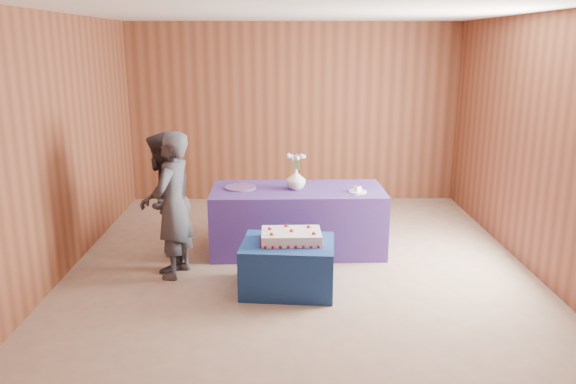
{
  "coord_description": "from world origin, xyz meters",
  "views": [
    {
      "loc": [
        -0.2,
        -5.56,
        2.4
      ],
      "look_at": [
        -0.13,
        0.1,
        0.88
      ],
      "focal_mm": 35.0,
      "sensor_mm": 36.0,
      "label": 1
    }
  ],
  "objects_px": {
    "cake_table": "(288,266)",
    "sheet_cake": "(291,236)",
    "guest_left": "(173,205)",
    "vase": "(296,179)",
    "guest_right": "(164,202)",
    "serving_table": "(297,220)"
  },
  "relations": [
    {
      "from": "cake_table",
      "to": "guest_right",
      "type": "distance_m",
      "value": 1.53
    },
    {
      "from": "vase",
      "to": "guest_left",
      "type": "bearing_deg",
      "value": -150.36
    },
    {
      "from": "cake_table",
      "to": "sheet_cake",
      "type": "distance_m",
      "value": 0.31
    },
    {
      "from": "sheet_cake",
      "to": "guest_right",
      "type": "height_order",
      "value": "guest_right"
    },
    {
      "from": "cake_table",
      "to": "guest_right",
      "type": "relative_size",
      "value": 0.6
    },
    {
      "from": "sheet_cake",
      "to": "vase",
      "type": "height_order",
      "value": "vase"
    },
    {
      "from": "sheet_cake",
      "to": "vase",
      "type": "relative_size",
      "value": 2.62
    },
    {
      "from": "sheet_cake",
      "to": "guest_right",
      "type": "bearing_deg",
      "value": 156.36
    },
    {
      "from": "cake_table",
      "to": "vase",
      "type": "height_order",
      "value": "vase"
    },
    {
      "from": "cake_table",
      "to": "serving_table",
      "type": "bearing_deg",
      "value": 88.99
    },
    {
      "from": "sheet_cake",
      "to": "serving_table",
      "type": "bearing_deg",
      "value": 84.13
    },
    {
      "from": "vase",
      "to": "guest_right",
      "type": "height_order",
      "value": "guest_right"
    },
    {
      "from": "sheet_cake",
      "to": "cake_table",
      "type": "bearing_deg",
      "value": -148.5
    },
    {
      "from": "vase",
      "to": "cake_table",
      "type": "bearing_deg",
      "value": -95.41
    },
    {
      "from": "vase",
      "to": "guest_right",
      "type": "distance_m",
      "value": 1.52
    },
    {
      "from": "cake_table",
      "to": "guest_left",
      "type": "distance_m",
      "value": 1.34
    },
    {
      "from": "cake_table",
      "to": "vase",
      "type": "distance_m",
      "value": 1.27
    },
    {
      "from": "sheet_cake",
      "to": "guest_right",
      "type": "xyz_separation_m",
      "value": [
        -1.35,
        0.56,
        0.19
      ]
    },
    {
      "from": "cake_table",
      "to": "vase",
      "type": "xyz_separation_m",
      "value": [
        0.1,
        1.11,
        0.62
      ]
    },
    {
      "from": "sheet_cake",
      "to": "guest_left",
      "type": "relative_size",
      "value": 0.4
    },
    {
      "from": "guest_left",
      "to": "guest_right",
      "type": "xyz_separation_m",
      "value": [
        -0.14,
        0.21,
        -0.02
      ]
    },
    {
      "from": "vase",
      "to": "guest_right",
      "type": "relative_size",
      "value": 0.16
    }
  ]
}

